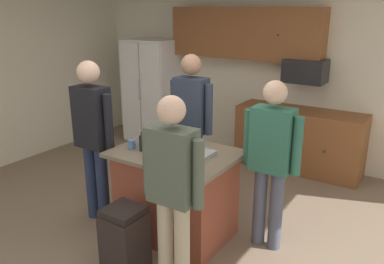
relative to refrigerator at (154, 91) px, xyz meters
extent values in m
plane|color=#7F6B56|center=(2.00, -2.38, -0.89)|extent=(7.04, 7.04, 0.00)
cube|color=beige|center=(2.00, 0.42, 0.41)|extent=(6.40, 0.10, 2.60)
cube|color=brown|center=(1.60, 0.22, 1.03)|extent=(2.40, 0.35, 0.75)
sphere|color=#4C3823|center=(2.20, 0.03, 1.03)|extent=(0.04, 0.04, 0.04)
cube|color=brown|center=(2.60, 0.10, -0.44)|extent=(1.80, 0.60, 0.90)
sphere|color=#4C3823|center=(3.05, -0.22, -0.44)|extent=(0.04, 0.04, 0.04)
cube|color=white|center=(0.00, 0.02, 0.00)|extent=(0.87, 0.70, 1.78)
cube|color=white|center=(-0.22, -0.35, 0.00)|extent=(0.41, 0.04, 1.70)
cube|color=white|center=(0.22, -0.35, 0.00)|extent=(0.41, 0.04, 1.70)
cylinder|color=#B2B2B7|center=(0.00, -0.38, 0.09)|extent=(0.02, 0.02, 0.35)
cube|color=black|center=(2.60, 0.12, 0.56)|extent=(0.56, 0.40, 0.32)
cube|color=brown|center=(2.12, -2.34, -0.45)|extent=(1.07, 0.75, 0.88)
cube|color=#756651|center=(2.12, -2.34, 0.01)|extent=(1.21, 0.89, 0.04)
cylinder|color=tan|center=(2.50, -3.03, -0.48)|extent=(0.13, 0.13, 0.81)
cylinder|color=tan|center=(2.67, -3.03, -0.48)|extent=(0.13, 0.13, 0.81)
cube|color=#4C5647|center=(2.59, -3.03, 0.23)|extent=(0.38, 0.22, 0.61)
sphere|color=beige|center=(2.59, -3.03, 0.67)|extent=(0.22, 0.22, 0.22)
cylinder|color=#4C5647|center=(2.35, -3.03, 0.21)|extent=(0.09, 0.09, 0.55)
cylinder|color=#4C5647|center=(2.83, -3.03, 0.21)|extent=(0.09, 0.09, 0.55)
cylinder|color=#232D4C|center=(1.73, -1.58, -0.45)|extent=(0.13, 0.13, 0.87)
cylinder|color=#232D4C|center=(1.90, -1.58, -0.45)|extent=(0.13, 0.13, 0.87)
cube|color=#2D384C|center=(1.82, -1.58, 0.31)|extent=(0.38, 0.22, 0.66)
sphere|color=tan|center=(1.82, -1.58, 0.79)|extent=(0.24, 0.24, 0.24)
cylinder|color=#2D384C|center=(1.58, -1.58, 0.29)|extent=(0.09, 0.09, 0.59)
cylinder|color=#2D384C|center=(2.06, -1.58, 0.29)|extent=(0.09, 0.09, 0.59)
cylinder|color=#232D4C|center=(1.12, -2.55, -0.46)|extent=(0.13, 0.13, 0.87)
cylinder|color=#232D4C|center=(1.29, -2.55, -0.46)|extent=(0.13, 0.13, 0.87)
cube|color=black|center=(1.20, -2.55, 0.30)|extent=(0.38, 0.22, 0.65)
sphere|color=beige|center=(1.20, -2.55, 0.77)|extent=(0.23, 0.23, 0.23)
cylinder|color=black|center=(0.96, -2.55, 0.28)|extent=(0.09, 0.09, 0.59)
cylinder|color=black|center=(1.44, -2.55, 0.28)|extent=(0.09, 0.09, 0.59)
cylinder|color=#4C5166|center=(2.91, -2.01, -0.48)|extent=(0.13, 0.13, 0.81)
cylinder|color=#4C5166|center=(3.08, -2.01, -0.48)|extent=(0.13, 0.13, 0.81)
cube|color=#2D6651|center=(3.00, -2.01, 0.23)|extent=(0.38, 0.22, 0.61)
sphere|color=beige|center=(3.00, -2.01, 0.67)|extent=(0.22, 0.22, 0.22)
cylinder|color=#2D6651|center=(2.76, -2.01, 0.21)|extent=(0.09, 0.09, 0.55)
cylinder|color=#2D6651|center=(3.24, -2.01, 0.21)|extent=(0.09, 0.09, 0.55)
cylinder|color=black|center=(2.04, -2.58, 0.11)|extent=(0.07, 0.07, 0.15)
cylinder|color=#4C6B99|center=(1.76, -2.12, 0.08)|extent=(0.09, 0.09, 0.10)
torus|color=#4C6B99|center=(1.82, -2.12, 0.09)|extent=(0.06, 0.01, 0.06)
cylinder|color=black|center=(1.83, -2.49, 0.11)|extent=(0.07, 0.07, 0.16)
cylinder|color=black|center=(1.74, -2.37, 0.10)|extent=(0.06, 0.06, 0.14)
cylinder|color=#4C6B99|center=(1.70, -2.50, 0.08)|extent=(0.08, 0.08, 0.09)
torus|color=#4C6B99|center=(1.75, -2.50, 0.08)|extent=(0.06, 0.01, 0.06)
cube|color=#B7B7BC|center=(2.28, -2.32, 0.04)|extent=(0.44, 0.30, 0.02)
cube|color=#A8A8AD|center=(2.28, -2.32, 0.06)|extent=(0.44, 0.30, 0.02)
cube|color=black|center=(2.07, -3.06, -0.62)|extent=(0.34, 0.34, 0.55)
cube|color=black|center=(2.07, -3.06, -0.31)|extent=(0.32, 0.32, 0.06)
camera|label=1|loc=(4.26, -5.32, 1.40)|focal=36.89mm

